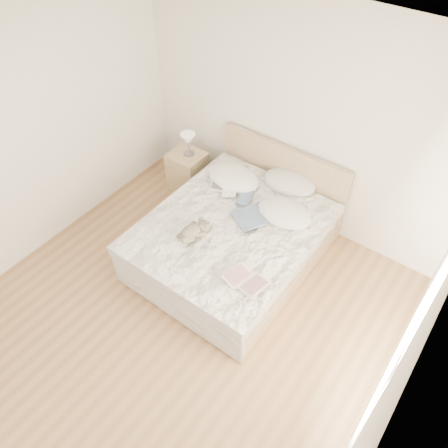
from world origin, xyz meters
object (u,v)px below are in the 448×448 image
(bed, at_px, (236,238))
(teddy_bear, at_px, (191,236))
(nightstand, at_px, (188,171))
(childrens_book, at_px, (246,281))
(table_lamp, at_px, (188,140))
(photo_book, at_px, (224,188))

(bed, bearing_deg, teddy_bear, -113.70)
(nightstand, xyz_separation_m, childrens_book, (1.81, -1.27, 0.35))
(nightstand, bearing_deg, childrens_book, -35.03)
(childrens_book, distance_m, teddy_bear, 0.80)
(table_lamp, distance_m, teddy_bear, 1.54)
(nightstand, xyz_separation_m, teddy_bear, (1.03, -1.14, 0.37))
(nightstand, relative_size, teddy_bear, 1.82)
(teddy_bear, bearing_deg, photo_book, 117.55)
(table_lamp, bearing_deg, bed, -28.35)
(photo_book, height_order, teddy_bear, teddy_bear)
(bed, height_order, table_lamp, bed)
(bed, bearing_deg, nightstand, 153.10)
(photo_book, relative_size, childrens_book, 0.87)
(table_lamp, xyz_separation_m, photo_book, (0.81, -0.33, -0.15))
(table_lamp, bearing_deg, nightstand, -134.58)
(table_lamp, distance_m, childrens_book, 2.21)
(photo_book, relative_size, teddy_bear, 1.14)
(bed, bearing_deg, photo_book, 141.59)
(bed, relative_size, childrens_book, 5.35)
(bed, height_order, nightstand, bed)
(photo_book, xyz_separation_m, teddy_bear, (0.19, -0.83, 0.02))
(photo_book, bearing_deg, bed, -68.56)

